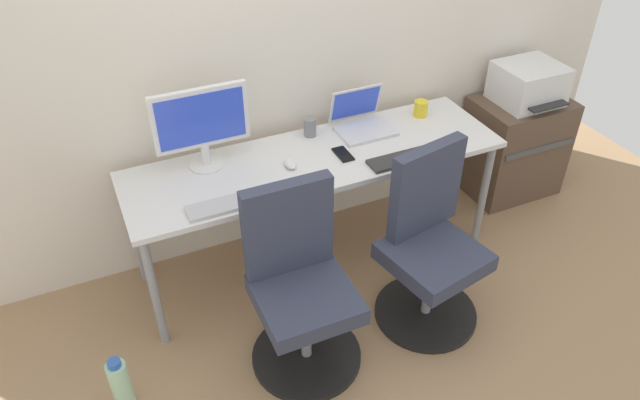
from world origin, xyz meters
The scene contains 17 objects.
ground_plane centered at (0.00, 0.00, 0.00)m, with size 5.28×5.28×0.00m, color #9E7A56.
back_wall centered at (0.00, 0.38, 1.30)m, with size 4.40×0.04×2.60m, color silver.
desk centered at (0.00, 0.00, 0.65)m, with size 2.02×0.59×0.71m.
office_chair_left centered at (-0.35, -0.59, 0.42)m, with size 0.54×0.54×0.94m.
office_chair_right centered at (0.36, -0.59, 0.42)m, with size 0.54×0.54×0.94m.
side_cabinet centered at (1.49, 0.12, 0.33)m, with size 0.59×0.44×0.66m.
printer centered at (1.49, 0.12, 0.78)m, with size 0.38×0.40×0.24m.
water_bottle_on_floor centered at (-1.21, -0.55, 0.15)m, with size 0.09×0.09×0.31m.
desktop_monitor centered at (-0.54, 0.16, 0.96)m, with size 0.48×0.18×0.43m.
open_laptop centered at (0.35, 0.17, 0.77)m, with size 0.31×0.28×0.22m.
keyboard_by_monitor centered at (-0.57, -0.22, 0.72)m, with size 0.34×0.12×0.02m, color #B7B7B7.
keyboard_by_laptop centered at (0.38, -0.22, 0.72)m, with size 0.34×0.12×0.02m, color #2D2D2D.
mouse_by_monitor centered at (0.61, -0.23, 0.73)m, with size 0.06×0.10×0.03m, color silver.
mouse_by_laptop centered at (-0.16, -0.03, 0.73)m, with size 0.06×0.10×0.03m, color silver.
coffee_mug centered at (0.74, 0.16, 0.76)m, with size 0.08×0.08×0.09m, color yellow.
pen_cup centered at (0.06, 0.22, 0.77)m, with size 0.07×0.07×0.10m, color slate.
phone_near_laptop centered at (0.14, -0.04, 0.72)m, with size 0.07×0.14×0.01m, color black.
Camera 1 is at (-1.08, -2.43, 2.42)m, focal length 33.67 mm.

